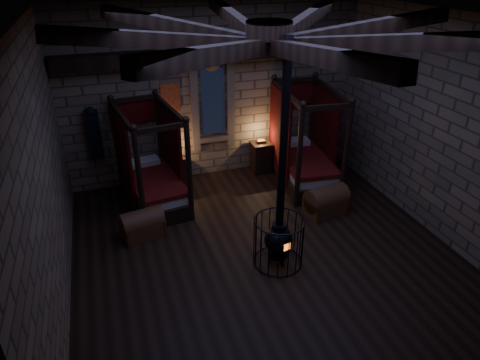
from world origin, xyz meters
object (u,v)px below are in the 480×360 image
object	(u,v)px
bed_right	(303,160)
stove	(279,236)
trunk_left	(143,225)
trunk_right	(326,201)
bed_left	(153,180)

from	to	relation	value
bed_right	stove	bearing A→B (deg)	-116.57
trunk_left	trunk_right	size ratio (longest dim) A/B	0.94
stove	bed_left	bearing A→B (deg)	107.92
bed_right	trunk_left	world-z (taller)	bed_right
bed_left	trunk_right	xyz separation A→B (m)	(3.50, -1.66, -0.26)
trunk_right	bed_right	bearing A→B (deg)	74.72
trunk_right	trunk_left	bearing A→B (deg)	165.20
bed_left	stove	size ratio (longest dim) A/B	0.56
bed_right	trunk_right	bearing A→B (deg)	-89.28
bed_left	stove	bearing A→B (deg)	-65.95
stove	trunk_left	bearing A→B (deg)	129.72
bed_left	bed_right	size ratio (longest dim) A/B	0.95
trunk_right	stove	xyz separation A→B (m)	(-1.67, -1.26, 0.30)
bed_left	stove	distance (m)	3.45
bed_right	stove	distance (m)	3.33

